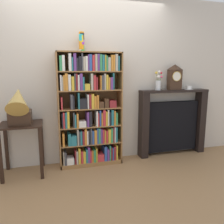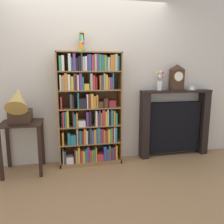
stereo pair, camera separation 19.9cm
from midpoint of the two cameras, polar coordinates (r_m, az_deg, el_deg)
ground_plane at (r=3.55m, az=-6.59°, el=-13.81°), size 8.31×6.40×0.02m
wall_back at (r=3.60m, az=-4.12°, el=8.10°), size 5.31×0.08×2.60m
bookshelf at (r=3.43m, az=-7.18°, el=0.03°), size 0.96×0.28×1.72m
cup_stack at (r=3.43m, az=-9.46°, el=17.16°), size 0.08×0.08×0.28m
side_table_left at (r=3.39m, az=-23.51°, el=-5.75°), size 0.56×0.50×0.73m
gramophone at (r=3.23m, az=-24.27°, el=1.44°), size 0.28×0.51×0.58m
fireplace_mantel at (r=4.01m, az=13.66°, el=-2.72°), size 1.21×0.21×1.13m
mantel_clock at (r=3.89m, az=14.23°, el=8.57°), size 0.22×0.13×0.42m
flower_vase at (r=3.76m, az=10.20°, el=7.42°), size 0.13×0.11×0.32m
teacup_with_saucer at (r=4.05m, az=17.57°, el=5.86°), size 0.15×0.15×0.06m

